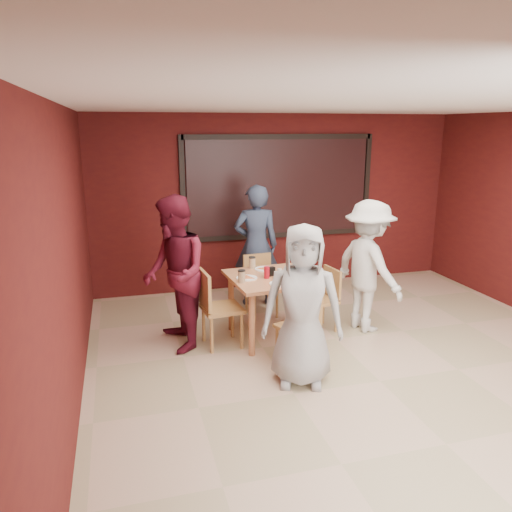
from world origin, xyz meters
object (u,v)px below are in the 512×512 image
object	(u,v)px
dining_table	(272,284)
chair_left	(215,304)
chair_front	(301,324)
diner_right	(368,266)
diner_left	(175,274)
diner_back	(256,245)
chair_right	(324,295)
diner_front	(302,306)
chair_back	(260,281)

from	to	relation	value
dining_table	chair_left	world-z (taller)	dining_table
chair_front	chair_left	distance (m)	1.09
chair_left	diner_right	size ratio (longest dim) A/B	0.56
dining_table	chair_front	world-z (taller)	dining_table
diner_left	chair_left	bearing A→B (deg)	73.12
diner_back	diner_left	distance (m)	1.82
chair_right	diner_front	world-z (taller)	diner_front
dining_table	chair_left	bearing A→B (deg)	-174.94
diner_left	diner_right	world-z (taller)	diner_left
chair_back	diner_left	bearing A→B (deg)	-147.55
dining_table	chair_front	distance (m)	0.80
chair_back	chair_right	distance (m)	1.00
diner_left	chair_front	bearing A→B (deg)	53.23
dining_table	chair_back	bearing A→B (deg)	84.35
diner_back	chair_left	bearing A→B (deg)	67.06
dining_table	diner_right	distance (m)	1.29
chair_front	diner_back	size ratio (longest dim) A/B	0.46
diner_left	diner_right	xyz separation A→B (m)	(2.46, -0.09, -0.07)
diner_front	diner_right	world-z (taller)	diner_right
chair_back	diner_right	xyz separation A→B (m)	(1.19, -0.90, 0.37)
chair_right	diner_back	distance (m)	1.40
dining_table	diner_left	world-z (taller)	diner_left
chair_front	diner_front	distance (m)	0.58
chair_left	diner_right	distance (m)	2.03
chair_front	diner_back	bearing A→B (deg)	88.85
diner_front	diner_right	distance (m)	1.72
dining_table	chair_right	xyz separation A→B (m)	(0.74, 0.08, -0.24)
diner_front	diner_right	xyz separation A→B (m)	(1.32, 1.11, 0.01)
chair_left	diner_left	xyz separation A→B (m)	(-0.46, 0.09, 0.38)
chair_front	chair_right	bearing A→B (deg)	52.93
diner_back	chair_right	bearing A→B (deg)	126.75
chair_right	dining_table	bearing A→B (deg)	-174.03
chair_right	chair_front	bearing A→B (deg)	-127.07
chair_back	diner_left	distance (m)	1.57
diner_front	diner_left	bearing A→B (deg)	152.96
chair_front	diner_right	distance (m)	1.41
chair_back	chair_right	bearing A→B (deg)	-48.99
chair_back	chair_right	size ratio (longest dim) A/B	1.04
chair_back	diner_right	world-z (taller)	diner_right
chair_right	diner_left	xyz separation A→B (m)	(-1.93, -0.05, 0.46)
chair_left	chair_back	bearing A→B (deg)	48.03
chair_left	diner_left	bearing A→B (deg)	168.45
chair_left	chair_right	distance (m)	1.48
diner_left	diner_back	bearing A→B (deg)	127.61
chair_back	diner_left	size ratio (longest dim) A/B	0.46
chair_right	diner_right	bearing A→B (deg)	-14.99
chair_left	chair_right	xyz separation A→B (m)	(1.47, 0.14, -0.07)
dining_table	diner_right	size ratio (longest dim) A/B	0.64
chair_back	diner_front	bearing A→B (deg)	-93.63
chair_right	diner_right	size ratio (longest dim) A/B	0.48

